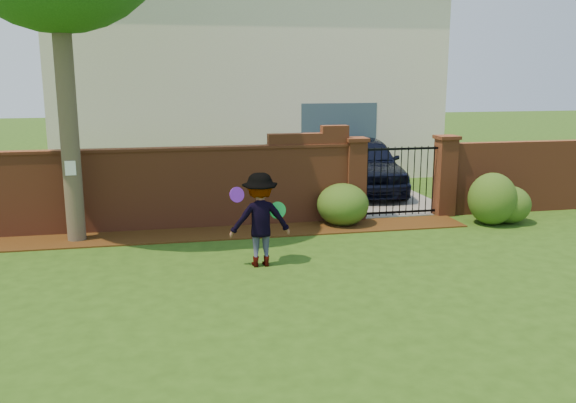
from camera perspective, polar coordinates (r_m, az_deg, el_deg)
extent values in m
cube|color=#274912|center=(9.65, -0.05, -7.92)|extent=(80.00, 80.00, 0.01)
cube|color=#371E0A|center=(12.68, -7.36, -3.04)|extent=(11.10, 1.08, 0.03)
cube|color=brown|center=(13.11, -12.92, 1.00)|extent=(8.70, 0.25, 1.70)
cube|color=brown|center=(13.34, 1.92, 5.83)|extent=(1.80, 0.25, 0.30)
cube|color=brown|center=(13.47, 4.43, 6.84)|extent=(0.60, 0.25, 0.16)
cube|color=brown|center=(12.98, -13.10, 4.82)|extent=(8.70, 0.31, 0.06)
cube|color=brown|center=(15.59, 21.19, 2.21)|extent=(4.00, 0.25, 1.70)
cube|color=brown|center=(13.77, 6.35, 1.96)|extent=(0.42, 0.42, 1.80)
cube|color=brown|center=(13.64, 6.44, 5.85)|extent=(0.50, 0.50, 0.08)
cube|color=brown|center=(14.60, 14.59, 2.22)|extent=(0.42, 0.42, 1.80)
cube|color=brown|center=(14.48, 14.79, 5.88)|extent=(0.50, 0.50, 0.08)
cylinder|color=black|center=(13.87, 7.49, 1.80)|extent=(0.02, 0.02, 1.60)
cylinder|color=black|center=(13.93, 8.12, 1.82)|extent=(0.02, 0.02, 1.60)
cylinder|color=black|center=(13.98, 8.74, 1.84)|extent=(0.02, 0.02, 1.60)
cylinder|color=black|center=(14.04, 9.36, 1.86)|extent=(0.02, 0.02, 1.60)
cylinder|color=black|center=(14.10, 9.97, 1.88)|extent=(0.02, 0.02, 1.60)
cylinder|color=black|center=(14.16, 10.58, 1.90)|extent=(0.02, 0.02, 1.60)
cylinder|color=black|center=(14.22, 11.19, 1.92)|extent=(0.02, 0.02, 1.60)
cylinder|color=black|center=(14.28, 11.78, 1.94)|extent=(0.02, 0.02, 1.60)
cylinder|color=black|center=(14.35, 12.38, 1.96)|extent=(0.02, 0.02, 1.60)
cylinder|color=black|center=(14.41, 12.97, 1.97)|extent=(0.02, 0.02, 1.60)
cylinder|color=black|center=(14.48, 13.55, 1.99)|extent=(0.02, 0.02, 1.60)
cube|color=black|center=(14.30, 10.47, -0.98)|extent=(1.78, 0.03, 0.05)
cube|color=black|center=(14.05, 10.70, 4.91)|extent=(1.78, 0.03, 0.05)
cube|color=slate|center=(18.01, 5.67, 1.45)|extent=(3.20, 8.00, 0.01)
cube|color=#F4EACC|center=(21.08, -4.12, 11.20)|extent=(12.00, 6.00, 6.00)
cube|color=#384C5B|center=(18.83, 4.79, 5.60)|extent=(2.40, 0.12, 2.40)
imported|color=black|center=(17.02, 7.26, 3.45)|extent=(2.34, 4.76, 1.56)
cylinder|color=#493D2C|center=(12.41, -20.41, 12.27)|extent=(0.36, 0.36, 7.00)
cube|color=white|center=(12.35, -19.86, 2.98)|extent=(0.20, 0.01, 0.28)
ellipsoid|color=#234B16|center=(13.29, 5.20, -0.29)|extent=(1.14, 1.14, 0.93)
ellipsoid|color=#234B16|center=(14.03, 18.73, 0.24)|extent=(1.05, 1.05, 1.16)
ellipsoid|color=#234B16|center=(14.34, 20.16, -0.26)|extent=(0.94, 0.94, 0.84)
imported|color=gray|center=(10.37, -2.65, -1.77)|extent=(1.06, 0.61, 1.63)
cylinder|color=#621BAB|center=(10.00, -4.85, 0.65)|extent=(0.27, 0.16, 0.26)
cylinder|color=green|center=(10.37, -1.00, -0.83)|extent=(0.30, 0.10, 0.30)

